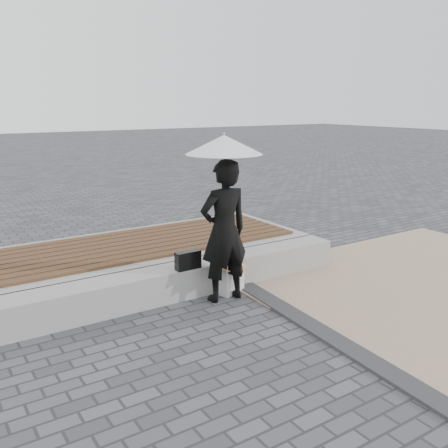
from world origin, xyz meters
The scene contains 10 objects.
ground centered at (0.00, 0.00, 0.00)m, with size 80.00×80.00×0.00m, color #4D4D52.
edging_band centered at (0.75, -0.50, 0.02)m, with size 0.25×5.20×0.04m, color #313134.
seating_ledge centered at (0.00, 1.60, 0.20)m, with size 5.00×0.45×0.40m, color #A3A49E.
timber_platform centered at (0.00, 2.80, 0.20)m, with size 5.00×2.00×0.40m, color #9A9A95.
timber_decking centered at (0.00, 2.80, 0.42)m, with size 4.60×1.60×0.04m, color brown, non-canonical shape.
woman centered at (0.40, 1.16, 0.91)m, with size 0.66×0.43×1.81m, color black.
parasol centered at (0.40, 1.16, 1.98)m, with size 0.94×0.94×1.20m.
handbag centered at (0.03, 1.44, 0.52)m, with size 0.33×0.12×0.23m, color black.
canvas_tote centered at (0.59, 1.27, 0.19)m, with size 0.35×0.15×0.37m, color white.
magazine centered at (0.59, 1.22, 0.38)m, with size 0.33×0.24×0.01m, color #D52F47.
Camera 1 is at (-2.82, -3.78, 2.47)m, focal length 39.15 mm.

